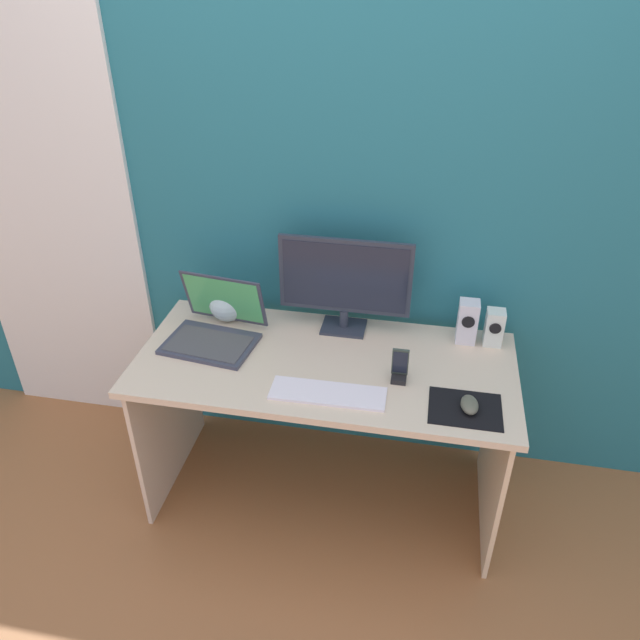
{
  "coord_description": "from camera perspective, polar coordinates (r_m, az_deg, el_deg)",
  "views": [
    {
      "loc": [
        0.34,
        -1.86,
        2.1
      ],
      "look_at": [
        -0.01,
        -0.02,
        0.91
      ],
      "focal_mm": 34.17,
      "sensor_mm": 36.0,
      "label": 1
    }
  ],
  "objects": [
    {
      "name": "ground_plane",
      "position": [
        2.82,
        0.39,
        -15.72
      ],
      "size": [
        8.0,
        8.0,
        0.0
      ],
      "primitive_type": "plane",
      "color": "#986037"
    },
    {
      "name": "wall_back",
      "position": [
        2.44,
        2.26,
        11.93
      ],
      "size": [
        6.0,
        0.04,
        2.5
      ],
      "primitive_type": "cube",
      "color": "#246D7D",
      "rests_on": "ground_plane"
    },
    {
      "name": "door_left",
      "position": [
        2.97,
        -23.88,
        8.03
      ],
      "size": [
        0.82,
        0.02,
        2.02
      ],
      "primitive_type": "cube",
      "color": "white",
      "rests_on": "ground_plane"
    },
    {
      "name": "desk",
      "position": [
        2.43,
        0.44,
        -6.63
      ],
      "size": [
        1.45,
        0.67,
        0.72
      ],
      "color": "beige",
      "rests_on": "ground_plane"
    },
    {
      "name": "monitor",
      "position": [
        2.42,
        2.34,
        3.64
      ],
      "size": [
        0.53,
        0.14,
        0.4
      ],
      "color": "#2A313F",
      "rests_on": "desk"
    },
    {
      "name": "speaker_right",
      "position": [
        2.49,
        15.99,
        -0.68
      ],
      "size": [
        0.07,
        0.07,
        0.15
      ],
      "color": "silver",
      "rests_on": "desk"
    },
    {
      "name": "speaker_near_monitor",
      "position": [
        2.47,
        13.64,
        -0.15
      ],
      "size": [
        0.08,
        0.08,
        0.18
      ],
      "color": "silver",
      "rests_on": "desk"
    },
    {
      "name": "laptop",
      "position": [
        2.47,
        -9.84,
        -0.78
      ],
      "size": [
        0.38,
        0.35,
        0.25
      ],
      "color": "#393C4E",
      "rests_on": "desk"
    },
    {
      "name": "fishbowl",
      "position": [
        2.59,
        -8.67,
        1.55
      ],
      "size": [
        0.15,
        0.15,
        0.15
      ],
      "primitive_type": "sphere",
      "color": "silver",
      "rests_on": "desk"
    },
    {
      "name": "keyboard_external",
      "position": [
        2.18,
        0.74,
        -6.89
      ],
      "size": [
        0.41,
        0.14,
        0.01
      ],
      "primitive_type": "cube",
      "rotation": [
        0.0,
        0.0,
        0.02
      ],
      "color": "white",
      "rests_on": "desk"
    },
    {
      "name": "mousepad",
      "position": [
        2.18,
        13.44,
        -8.07
      ],
      "size": [
        0.25,
        0.2,
        0.0
      ],
      "primitive_type": "cube",
      "color": "black",
      "rests_on": "desk"
    },
    {
      "name": "mouse",
      "position": [
        2.16,
        13.82,
        -7.71
      ],
      "size": [
        0.07,
        0.1,
        0.04
      ],
      "primitive_type": "ellipsoid",
      "rotation": [
        0.0,
        0.0,
        0.09
      ],
      "color": "#555546",
      "rests_on": "mousepad"
    },
    {
      "name": "phone_in_dock",
      "position": [
        2.23,
        7.46,
        -4.61
      ],
      "size": [
        0.06,
        0.05,
        0.14
      ],
      "color": "black",
      "rests_on": "desk"
    }
  ]
}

